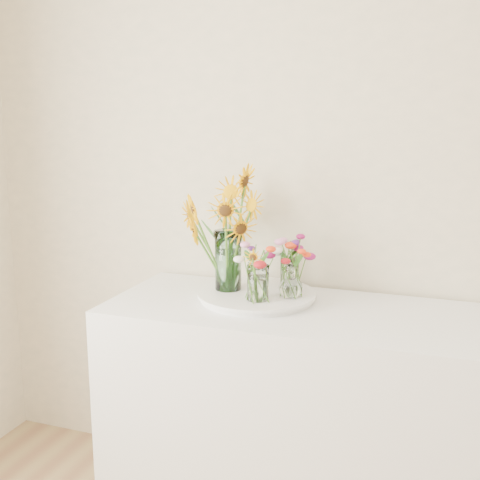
{
  "coord_description": "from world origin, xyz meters",
  "views": [
    {
      "loc": [
        0.08,
        -0.15,
        1.6
      ],
      "look_at": [
        -0.67,
        1.95,
        1.14
      ],
      "focal_mm": 45.0,
      "sensor_mm": 36.0,
      "label": 1
    }
  ],
  "objects_px": {
    "mason_jar": "(228,261)",
    "small_vase_a": "(258,283)",
    "tray": "(257,297)",
    "small_vase_b": "(291,281)",
    "small_vase_c": "(289,274)",
    "counter": "(291,419)"
  },
  "relations": [
    {
      "from": "mason_jar",
      "to": "small_vase_a",
      "type": "relative_size",
      "value": 1.74
    },
    {
      "from": "tray",
      "to": "mason_jar",
      "type": "height_order",
      "value": "mason_jar"
    },
    {
      "from": "small_vase_b",
      "to": "small_vase_c",
      "type": "xyz_separation_m",
      "value": [
        -0.03,
        0.1,
        -0.0
      ]
    },
    {
      "from": "small_vase_b",
      "to": "tray",
      "type": "bearing_deg",
      "value": 176.83
    },
    {
      "from": "mason_jar",
      "to": "tray",
      "type": "bearing_deg",
      "value": -1.09
    },
    {
      "from": "small_vase_c",
      "to": "small_vase_a",
      "type": "bearing_deg",
      "value": -110.17
    },
    {
      "from": "tray",
      "to": "small_vase_b",
      "type": "distance_m",
      "value": 0.16
    },
    {
      "from": "counter",
      "to": "small_vase_a",
      "type": "distance_m",
      "value": 0.56
    },
    {
      "from": "small_vase_c",
      "to": "small_vase_b",
      "type": "bearing_deg",
      "value": -71.79
    },
    {
      "from": "tray",
      "to": "small_vase_c",
      "type": "xyz_separation_m",
      "value": [
        0.1,
        0.1,
        0.08
      ]
    },
    {
      "from": "tray",
      "to": "small_vase_c",
      "type": "relative_size",
      "value": 3.42
    },
    {
      "from": "small_vase_a",
      "to": "small_vase_b",
      "type": "xyz_separation_m",
      "value": [
        0.1,
        0.09,
        -0.0
      ]
    },
    {
      "from": "small_vase_a",
      "to": "mason_jar",
      "type": "bearing_deg",
      "value": 148.28
    },
    {
      "from": "mason_jar",
      "to": "small_vase_a",
      "type": "distance_m",
      "value": 0.19
    },
    {
      "from": "mason_jar",
      "to": "small_vase_b",
      "type": "xyz_separation_m",
      "value": [
        0.26,
        -0.01,
        -0.06
      ]
    },
    {
      "from": "mason_jar",
      "to": "small_vase_b",
      "type": "distance_m",
      "value": 0.26
    },
    {
      "from": "tray",
      "to": "small_vase_c",
      "type": "height_order",
      "value": "small_vase_c"
    },
    {
      "from": "small_vase_a",
      "to": "small_vase_b",
      "type": "height_order",
      "value": "small_vase_a"
    },
    {
      "from": "tray",
      "to": "small_vase_a",
      "type": "height_order",
      "value": "small_vase_a"
    },
    {
      "from": "tray",
      "to": "small_vase_c",
      "type": "bearing_deg",
      "value": 42.53
    },
    {
      "from": "mason_jar",
      "to": "small_vase_a",
      "type": "xyz_separation_m",
      "value": [
        0.15,
        -0.1,
        -0.05
      ]
    },
    {
      "from": "counter",
      "to": "small_vase_b",
      "type": "xyz_separation_m",
      "value": [
        -0.02,
        0.04,
        0.54
      ]
    }
  ]
}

